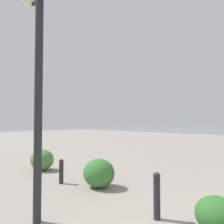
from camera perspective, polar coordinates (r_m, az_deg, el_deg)
The scene contains 6 objects.
lamppost at distance 4.25m, azimuth -17.85°, elevation 11.37°, with size 0.98×0.28×4.09m.
bollard_near at distance 4.33m, azimuth 11.16°, elevation -19.64°, with size 0.13×0.13×0.82m.
bollard_mid at distance 6.63m, azimuth -12.59°, elevation -14.14°, with size 0.13×0.13×0.67m.
shrub_low at distance 6.13m, azimuth -3.31°, elevation -15.02°, with size 0.86×0.78×0.73m.
shrub_round at distance 8.48m, azimuth -17.10°, elevation -11.37°, with size 0.85×0.77×0.72m.
shrub_wide at distance 4.16m, azimuth 24.78°, elevation -22.35°, with size 0.67×0.60×0.57m.
Camera 1 is at (-0.21, 2.75, 1.73)m, focal length 36.52 mm.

